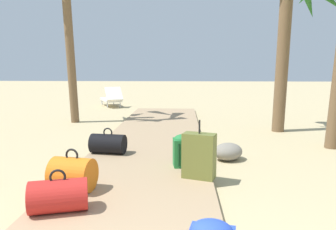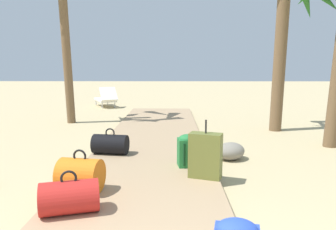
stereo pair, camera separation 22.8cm
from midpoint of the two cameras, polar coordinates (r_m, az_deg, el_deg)
The scene contains 9 objects.
ground_plane at distance 5.40m, azimuth -2.70°, elevation -8.24°, with size 60.00×60.00×0.00m, color tan.
boardwalk at distance 6.41m, azimuth -1.82°, elevation -5.19°, with size 1.99×10.60×0.08m, color tan.
duffel_bag_orange at distance 4.09m, azimuth -14.63°, elevation -9.86°, with size 0.55×0.48×0.51m.
duffel_bag_red at distance 3.57m, azimuth -16.64°, elevation -13.24°, with size 0.64×0.48×0.45m.
backpack_green at distance 4.89m, azimuth 3.88°, elevation -5.99°, with size 0.30×0.30×0.48m.
duffel_bag_black at distance 5.68m, azimuth -9.20°, elevation -4.93°, with size 0.62×0.41×0.44m.
suitcase_olive at distance 4.39m, azimuth 6.89°, elevation -7.03°, with size 0.47×0.34×0.78m.
lounge_chair at distance 12.95m, azimuth -9.28°, elevation 2.89°, with size 1.19×1.66×0.78m.
rock_right_mid at distance 5.61m, azimuth 11.50°, elevation -6.23°, with size 0.43×0.51×0.29m, color gray.
Camera 1 is at (0.60, -0.90, 1.54)m, focal length 35.21 mm.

